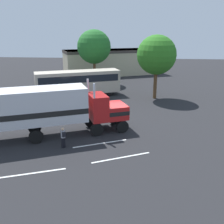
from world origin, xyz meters
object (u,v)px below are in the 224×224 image
object	(u,v)px
tree_left	(157,55)
tree_center	(94,47)
parked_bus	(78,81)
semi_truck	(35,109)
person_bystander	(63,137)

from	to	relation	value
tree_left	tree_center	xyz separation A→B (m)	(-9.34, 9.07, 0.37)
parked_bus	tree_left	bearing A→B (deg)	-0.41
semi_truck	person_bystander	bearing A→B (deg)	-31.04
semi_truck	tree_left	bearing A→B (deg)	53.37
semi_truck	person_bystander	xyz separation A→B (m)	(2.71, -1.63, -1.63)
semi_truck	tree_center	distance (m)	23.48
parked_bus	semi_truck	bearing A→B (deg)	-91.58
person_bystander	tree_left	world-z (taller)	tree_left
semi_truck	parked_bus	world-z (taller)	semi_truck
person_bystander	parked_bus	bearing A→B (deg)	98.31
person_bystander	parked_bus	world-z (taller)	parked_bus
person_bystander	tree_center	size ratio (longest dim) A/B	0.19
parked_bus	tree_left	distance (m)	10.71
semi_truck	tree_center	world-z (taller)	tree_center
person_bystander	tree_center	bearing A→B (deg)	93.53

